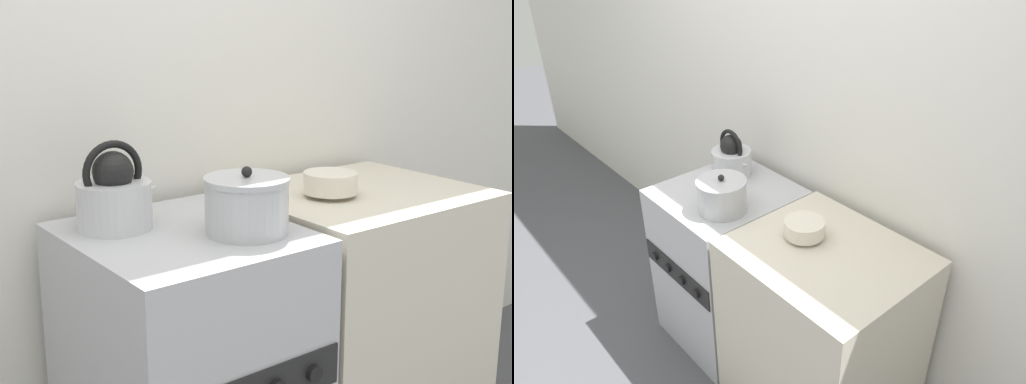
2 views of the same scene
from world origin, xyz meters
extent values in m
plane|color=#4C4C51|center=(0.00, 0.00, 0.00)|extent=(12.00, 12.00, 0.00)
cube|color=silver|center=(0.00, 0.68, 1.25)|extent=(7.00, 0.06, 2.50)
cube|color=#B2B2B7|center=(0.00, 0.30, 0.43)|extent=(0.56, 0.61, 0.87)
cube|color=black|center=(0.00, 0.00, 0.54)|extent=(0.54, 0.01, 0.11)
cylinder|color=black|center=(-0.18, -0.01, 0.54)|extent=(0.04, 0.02, 0.04)
cylinder|color=black|center=(-0.06, -0.01, 0.54)|extent=(0.04, 0.02, 0.04)
cylinder|color=black|center=(0.06, -0.01, 0.54)|extent=(0.04, 0.02, 0.04)
cylinder|color=black|center=(0.18, -0.01, 0.54)|extent=(0.04, 0.02, 0.04)
cube|color=beige|center=(0.65, 0.31, 0.44)|extent=(0.71, 0.61, 0.88)
cylinder|color=silver|center=(-0.13, 0.44, 0.93)|extent=(0.20, 0.20, 0.13)
sphere|color=black|center=(-0.13, 0.44, 1.02)|extent=(0.11, 0.11, 0.11)
torus|color=black|center=(-0.13, 0.44, 1.02)|extent=(0.17, 0.02, 0.17)
cone|color=silver|center=(-0.03, 0.44, 0.95)|extent=(0.10, 0.04, 0.08)
cylinder|color=#B2B2B7|center=(0.13, 0.20, 0.93)|extent=(0.22, 0.22, 0.13)
cylinder|color=#B2B2B7|center=(0.13, 0.20, 1.01)|extent=(0.22, 0.22, 0.01)
sphere|color=black|center=(0.13, 0.20, 1.03)|extent=(0.03, 0.03, 0.03)
cylinder|color=beige|center=(0.52, 0.31, 0.88)|extent=(0.07, 0.07, 0.01)
cylinder|color=beige|center=(0.52, 0.31, 0.92)|extent=(0.16, 0.16, 0.06)
camera|label=1|loc=(-0.92, -1.22, 1.42)|focal=50.00mm
camera|label=2|loc=(1.68, -0.88, 2.04)|focal=35.00mm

